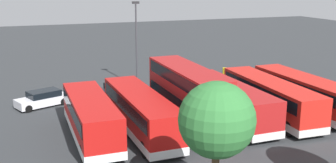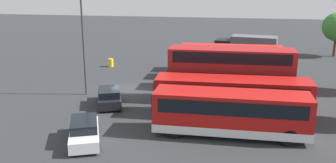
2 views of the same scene
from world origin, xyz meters
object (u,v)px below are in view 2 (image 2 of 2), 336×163
object	(u,v)px
bus_single_deck_second	(232,64)
waste_bin_yellow	(111,63)
box_truck_blue	(247,48)
car_small_green	(84,131)
bus_single_deck_third	(231,73)
lamp_post_tall	(83,38)
bus_single_deck_near_end	(231,57)
bus_single_deck_sixth	(231,112)
car_hatchback_silver	(109,97)
bus_double_decker_fourth	(230,73)
bus_single_deck_fifth	(232,96)

from	to	relation	value
bus_single_deck_second	waste_bin_yellow	size ratio (longest dim) A/B	12.43
box_truck_blue	car_small_green	xyz separation A→B (m)	(26.77, -10.79, -1.01)
bus_single_deck_third	lamp_post_tall	size ratio (longest dim) A/B	1.27
bus_single_deck_near_end	bus_single_deck_third	bearing A→B (deg)	0.56
bus_single_deck_second	bus_single_deck_sixth	xyz separation A→B (m)	(14.57, 0.04, -0.00)
bus_single_deck_second	waste_bin_yellow	world-z (taller)	bus_single_deck_second
waste_bin_yellow	bus_single_deck_third	bearing A→B (deg)	63.16
bus_single_deck_third	bus_single_deck_sixth	bearing A→B (deg)	0.89
car_small_green	waste_bin_yellow	world-z (taller)	car_small_green
bus_single_deck_sixth	waste_bin_yellow	distance (m)	23.00
bus_single_deck_third	car_small_green	xyz separation A→B (m)	(13.60, -8.95, -0.92)
box_truck_blue	lamp_post_tall	bearing A→B (deg)	-40.51
car_hatchback_silver	car_small_green	bearing A→B (deg)	6.15
bus_single_deck_second	bus_single_deck_sixth	distance (m)	14.57
bus_single_deck_third	lamp_post_tall	xyz separation A→B (m)	(3.89, -12.73, 3.47)
bus_double_decker_fourth	lamp_post_tall	world-z (taller)	lamp_post_tall
lamp_post_tall	car_hatchback_silver	bearing A→B (deg)	50.35
box_truck_blue	car_small_green	size ratio (longest dim) A/B	1.63
box_truck_blue	waste_bin_yellow	distance (m)	17.06
bus_single_deck_near_end	car_small_green	xyz separation A→B (m)	(20.70, -8.88, -0.92)
box_truck_blue	car_hatchback_silver	xyz separation A→B (m)	(19.55, -11.56, -1.01)
bus_single_deck_fifth	car_small_green	xyz separation A→B (m)	(6.29, -9.15, -0.92)
bus_single_deck_fifth	waste_bin_yellow	distance (m)	20.33
car_hatchback_silver	car_small_green	world-z (taller)	same
car_small_green	bus_single_deck_second	bearing A→B (deg)	152.25
bus_single_deck_near_end	lamp_post_tall	size ratio (longest dim) A/B	1.28
box_truck_blue	car_hatchback_silver	size ratio (longest dim) A/B	1.72
bus_single_deck_fifth	bus_single_deck_sixth	bearing A→B (deg)	-0.58
bus_single_deck_near_end	waste_bin_yellow	size ratio (longest dim) A/B	11.83
car_small_green	bus_single_deck_fifth	bearing A→B (deg)	124.48
bus_single_deck_third	car_hatchback_silver	distance (m)	11.67
box_truck_blue	lamp_post_tall	size ratio (longest dim) A/B	0.89
box_truck_blue	waste_bin_yellow	world-z (taller)	box_truck_blue
bus_single_deck_second	bus_single_deck_sixth	size ratio (longest dim) A/B	1.16
bus_single_deck_third	bus_double_decker_fourth	xyz separation A→B (m)	(3.61, -0.01, 0.82)
bus_single_deck_sixth	car_hatchback_silver	distance (m)	10.92
lamp_post_tall	waste_bin_yellow	xyz separation A→B (m)	(-11.01, -1.33, -4.61)
bus_double_decker_fourth	car_small_green	world-z (taller)	bus_double_decker_fourth
bus_single_deck_near_end	bus_single_deck_second	xyz separation A→B (m)	(3.44, 0.20, 0.00)
waste_bin_yellow	bus_single_deck_second	bearing A→B (deg)	76.28
car_small_green	lamp_post_tall	distance (m)	11.31
bus_single_deck_second	bus_single_deck_fifth	bearing A→B (deg)	0.40
bus_single_deck_near_end	car_hatchback_silver	bearing A→B (deg)	-35.62
bus_single_deck_third	box_truck_blue	bearing A→B (deg)	172.05
bus_single_deck_near_end	lamp_post_tall	xyz separation A→B (m)	(10.98, -12.67, 3.47)
lamp_post_tall	bus_double_decker_fourth	bearing A→B (deg)	91.28
bus_single_deck_third	bus_single_deck_fifth	size ratio (longest dim) A/B	0.97
bus_single_deck_second	lamp_post_tall	bearing A→B (deg)	-59.62
bus_single_deck_near_end	waste_bin_yellow	xyz separation A→B (m)	(-0.02, -13.99, -1.15)
car_small_green	lamp_post_tall	xyz separation A→B (m)	(-9.71, -3.79, 4.39)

